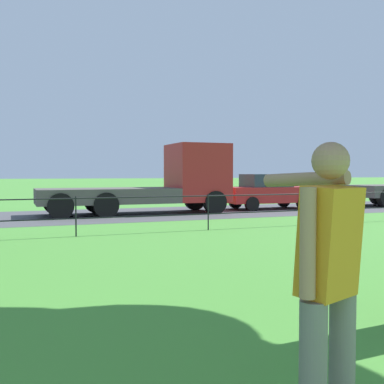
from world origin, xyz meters
name	(u,v)px	position (x,y,z in m)	size (l,w,h in m)	color
street_strip	(0,218)	(0.00, 20.02, 0.00)	(80.00, 6.06, 0.01)	#4C4C51
person_thrower	(327,278)	(1.95, 4.85, 0.95)	(0.49, 0.85, 1.75)	slate
flatbed_truck_left	(162,182)	(5.92, 19.98, 1.22)	(7.33, 2.49, 2.75)	#B22323
car_red_center	(268,191)	(10.93, 20.31, 0.78)	(4.06, 1.93, 1.54)	red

